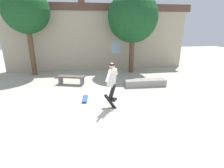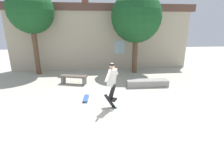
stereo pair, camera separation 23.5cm
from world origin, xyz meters
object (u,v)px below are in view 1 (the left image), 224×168
skater (112,79)px  skateboard_flipping (111,103)px  skateboard_resting (85,98)px  tree_right (133,17)px  tree_left (26,10)px  park_bench (71,78)px  skate_ledge (145,83)px

skater → skateboard_flipping: 0.99m
skater → skateboard_resting: 1.78m
tree_right → tree_left: size_ratio=0.97×
tree_right → skater: 6.23m
tree_right → park_bench: tree_right is taller
skateboard_flipping → skateboard_resting: bearing=160.6°
tree_right → skateboard_flipping: (-2.22, -5.28, -3.37)m
park_bench → skate_ledge: bearing=4.9°
park_bench → skateboard_resting: size_ratio=1.93×
tree_left → skateboard_resting: bearing=-56.0°
park_bench → skater: 3.75m
park_bench → skate_ledge: park_bench is taller
tree_left → skater: 7.57m
skater → skateboard_flipping: size_ratio=1.93×
tree_left → skateboard_flipping: bearing=-53.5°
skate_ledge → skater: 3.32m
skate_ledge → skateboard_resting: 3.46m
skate_ledge → skater: size_ratio=1.50×
tree_left → skater: size_ratio=3.65×
skater → tree_left: bearing=155.9°
tree_left → skateboard_flipping: 7.93m
tree_right → skateboard_flipping: tree_right is taller
skate_ledge → skateboard_resting: bearing=-154.5°
park_bench → skater: bearing=-43.9°
skateboard_flipping → skateboard_resting: (-0.99, 0.91, -0.12)m
park_bench → tree_right: bearing=46.3°
skater → skateboard_flipping: bearing=158.8°
tree_right → tree_left: 6.42m
tree_right → skate_ledge: bearing=-90.7°
skateboard_flipping → skater: bearing=-27.3°
tree_left → skater: (4.21, -5.68, -2.72)m
tree_right → skateboard_resting: size_ratio=6.53×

